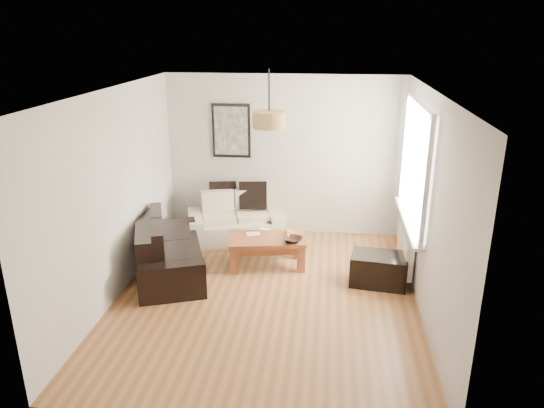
# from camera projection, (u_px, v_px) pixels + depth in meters

# --- Properties ---
(floor) EXTENTS (4.50, 4.50, 0.00)m
(floor) POSITION_uv_depth(u_px,v_px,m) (267.00, 296.00, 6.50)
(floor) COLOR brown
(floor) RESTS_ON ground
(ceiling) EXTENTS (3.80, 4.50, 0.00)m
(ceiling) POSITION_uv_depth(u_px,v_px,m) (266.00, 91.00, 5.64)
(ceiling) COLOR white
(ceiling) RESTS_ON floor
(wall_back) EXTENTS (3.80, 0.04, 2.60)m
(wall_back) POSITION_uv_depth(u_px,v_px,m) (284.00, 156.00, 8.18)
(wall_back) COLOR silver
(wall_back) RESTS_ON floor
(wall_front) EXTENTS (3.80, 0.04, 2.60)m
(wall_front) POSITION_uv_depth(u_px,v_px,m) (230.00, 293.00, 3.96)
(wall_front) COLOR silver
(wall_front) RESTS_ON floor
(wall_left) EXTENTS (0.04, 4.50, 2.60)m
(wall_left) POSITION_uv_depth(u_px,v_px,m) (115.00, 195.00, 6.28)
(wall_left) COLOR silver
(wall_left) RESTS_ON floor
(wall_right) EXTENTS (0.04, 4.50, 2.60)m
(wall_right) POSITION_uv_depth(u_px,v_px,m) (428.00, 207.00, 5.86)
(wall_right) COLOR silver
(wall_right) RESTS_ON floor
(window_bay) EXTENTS (0.14, 1.90, 1.60)m
(window_bay) POSITION_uv_depth(u_px,v_px,m) (417.00, 164.00, 6.52)
(window_bay) COLOR white
(window_bay) RESTS_ON wall_right
(radiator) EXTENTS (0.10, 0.90, 0.52)m
(radiator) POSITION_uv_depth(u_px,v_px,m) (405.00, 250.00, 6.93)
(radiator) COLOR white
(radiator) RESTS_ON wall_right
(poster) EXTENTS (0.62, 0.04, 0.87)m
(poster) POSITION_uv_depth(u_px,v_px,m) (231.00, 131.00, 8.11)
(poster) COLOR black
(poster) RESTS_ON wall_back
(pendant_shade) EXTENTS (0.40, 0.40, 0.20)m
(pendant_shade) POSITION_uv_depth(u_px,v_px,m) (269.00, 119.00, 6.05)
(pendant_shade) COLOR tan
(pendant_shade) RESTS_ON ceiling
(loveseat_cream) EXTENTS (1.66, 1.22, 0.74)m
(loveseat_cream) POSITION_uv_depth(u_px,v_px,m) (236.00, 218.00, 8.13)
(loveseat_cream) COLOR beige
(loveseat_cream) RESTS_ON floor
(sofa_leather) EXTENTS (1.39, 1.92, 0.75)m
(sofa_leather) POSITION_uv_depth(u_px,v_px,m) (169.00, 248.00, 7.01)
(sofa_leather) COLOR black
(sofa_leather) RESTS_ON floor
(coffee_table) EXTENTS (1.16, 0.76, 0.44)m
(coffee_table) POSITION_uv_depth(u_px,v_px,m) (267.00, 252.00, 7.27)
(coffee_table) COLOR brown
(coffee_table) RESTS_ON floor
(ottoman) EXTENTS (0.79, 0.57, 0.42)m
(ottoman) POSITION_uv_depth(u_px,v_px,m) (379.00, 269.00, 6.76)
(ottoman) COLOR black
(ottoman) RESTS_ON floor
(cushion_left) EXTENTS (0.45, 0.21, 0.43)m
(cushion_left) POSITION_uv_depth(u_px,v_px,m) (223.00, 195.00, 8.22)
(cushion_left) COLOR black
(cushion_left) RESTS_ON loveseat_cream
(cushion_right) EXTENTS (0.46, 0.20, 0.45)m
(cushion_right) POSITION_uv_depth(u_px,v_px,m) (253.00, 195.00, 8.16)
(cushion_right) COLOR black
(cushion_right) RESTS_ON loveseat_cream
(fruit_bowl) EXTENTS (0.29, 0.29, 0.06)m
(fruit_bowl) POSITION_uv_depth(u_px,v_px,m) (293.00, 240.00, 7.04)
(fruit_bowl) COLOR black
(fruit_bowl) RESTS_ON coffee_table
(orange_a) EXTENTS (0.08, 0.08, 0.07)m
(orange_a) POSITION_uv_depth(u_px,v_px,m) (288.00, 236.00, 7.16)
(orange_a) COLOR orange
(orange_a) RESTS_ON fruit_bowl
(orange_b) EXTENTS (0.07, 0.07, 0.06)m
(orange_b) POSITION_uv_depth(u_px,v_px,m) (290.00, 233.00, 7.24)
(orange_b) COLOR #FA5415
(orange_b) RESTS_ON fruit_bowl
(orange_c) EXTENTS (0.11, 0.11, 0.09)m
(orange_c) POSITION_uv_depth(u_px,v_px,m) (288.00, 232.00, 7.27)
(orange_c) COLOR orange
(orange_c) RESTS_ON fruit_bowl
(papers) EXTENTS (0.23, 0.19, 0.01)m
(papers) POSITION_uv_depth(u_px,v_px,m) (253.00, 234.00, 7.32)
(papers) COLOR white
(papers) RESTS_ON coffee_table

